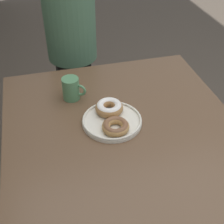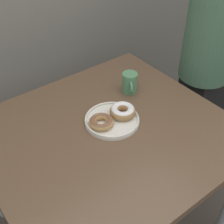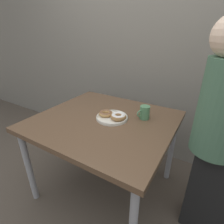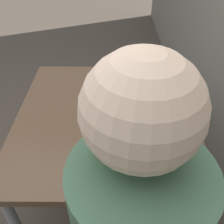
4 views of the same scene
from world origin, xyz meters
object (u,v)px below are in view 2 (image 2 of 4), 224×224
at_px(dining_table, 108,142).
at_px(donut_plate, 113,117).
at_px(person_figure, 207,61).
at_px(coffee_mug, 130,83).

distance_m(dining_table, donut_plate, 0.12).
relative_size(donut_plate, person_figure, 0.18).
bearing_deg(donut_plate, dining_table, -148.38).
bearing_deg(dining_table, coffee_mug, 32.62).
distance_m(dining_table, coffee_mug, 0.35).
distance_m(coffee_mug, person_figure, 0.54).
bearing_deg(dining_table, donut_plate, 31.62).
xyz_separation_m(coffee_mug, person_figure, (0.53, -0.08, -0.02)).
distance_m(donut_plate, person_figure, 0.75).
distance_m(donut_plate, coffee_mug, 0.26).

